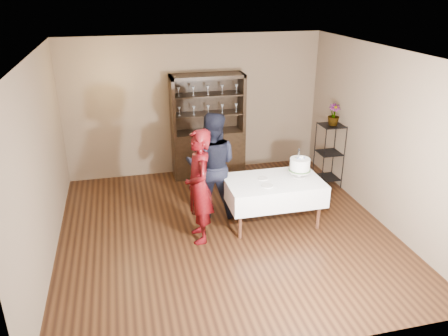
{
  "coord_description": "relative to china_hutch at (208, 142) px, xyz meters",
  "views": [
    {
      "loc": [
        -1.4,
        -5.69,
        3.55
      ],
      "look_at": [
        0.0,
        0.1,
        1.02
      ],
      "focal_mm": 35.0,
      "sensor_mm": 36.0,
      "label": 1
    }
  ],
  "objects": [
    {
      "name": "plant_etagere",
      "position": [
        2.08,
        -1.05,
        -0.01
      ],
      "size": [
        0.42,
        0.42,
        1.2
      ],
      "color": "black",
      "rests_on": "floor"
    },
    {
      "name": "plate_near",
      "position": [
        0.43,
        -2.34,
        0.08
      ],
      "size": [
        0.21,
        0.21,
        0.01
      ],
      "primitive_type": "cylinder",
      "rotation": [
        0.0,
        0.0,
        0.16
      ],
      "color": "beige",
      "rests_on": "cake_table"
    },
    {
      "name": "woman",
      "position": [
        -0.62,
        -2.36,
        0.19
      ],
      "size": [
        0.43,
        0.63,
        1.71
      ],
      "primitive_type": "imported",
      "rotation": [
        0.0,
        0.0,
        -1.55
      ],
      "color": "#3A050C",
      "rests_on": "floor"
    },
    {
      "name": "man",
      "position": [
        -0.27,
        -1.65,
        0.21
      ],
      "size": [
        0.99,
        0.86,
        1.74
      ],
      "primitive_type": "imported",
      "rotation": [
        0.0,
        0.0,
        2.87
      ],
      "color": "black",
      "rests_on": "floor"
    },
    {
      "name": "wall_right",
      "position": [
        2.3,
        -2.25,
        0.69
      ],
      "size": [
        0.02,
        5.0,
        2.7
      ],
      "primitive_type": "cube",
      "color": "brown",
      "rests_on": "floor"
    },
    {
      "name": "china_hutch",
      "position": [
        0.0,
        0.0,
        0.0
      ],
      "size": [
        1.4,
        0.48,
        2.0
      ],
      "color": "black",
      "rests_on": "floor"
    },
    {
      "name": "ceiling",
      "position": [
        -0.2,
        -2.25,
        2.04
      ],
      "size": [
        5.0,
        5.0,
        0.0
      ],
      "primitive_type": "plane",
      "rotation": [
        3.14,
        0.0,
        0.0
      ],
      "color": "white",
      "rests_on": "back_wall"
    },
    {
      "name": "cake_table",
      "position": [
        0.6,
        -2.16,
        -0.1
      ],
      "size": [
        1.49,
        0.92,
        0.74
      ],
      "rotation": [
        0.0,
        0.0,
        -0.0
      ],
      "color": "white",
      "rests_on": "floor"
    },
    {
      "name": "cake",
      "position": [
        1.03,
        -2.13,
        0.27
      ],
      "size": [
        0.35,
        0.35,
        0.48
      ],
      "rotation": [
        0.0,
        0.0,
        -0.01
      ],
      "color": "beige",
      "rests_on": "cake_table"
    },
    {
      "name": "potted_plant",
      "position": [
        2.09,
        -1.06,
        0.72
      ],
      "size": [
        0.22,
        0.22,
        0.39
      ],
      "primitive_type": "imported",
      "rotation": [
        0.0,
        0.0,
        -0.03
      ],
      "color": "#3A612E",
      "rests_on": "plant_etagere"
    },
    {
      "name": "floor",
      "position": [
        -0.2,
        -2.25,
        -0.66
      ],
      "size": [
        5.0,
        5.0,
        0.0
      ],
      "primitive_type": "plane",
      "color": "black",
      "rests_on": "ground"
    },
    {
      "name": "back_wall",
      "position": [
        -0.2,
        0.25,
        0.69
      ],
      "size": [
        5.0,
        0.02,
        2.7
      ],
      "primitive_type": "cube",
      "color": "brown",
      "rests_on": "floor"
    },
    {
      "name": "plate_far",
      "position": [
        0.44,
        -2.07,
        0.08
      ],
      "size": [
        0.18,
        0.18,
        0.01
      ],
      "primitive_type": "cylinder",
      "rotation": [
        0.0,
        0.0,
        0.15
      ],
      "color": "beige",
      "rests_on": "cake_table"
    },
    {
      "name": "wall_left",
      "position": [
        -2.7,
        -2.25,
        0.69
      ],
      "size": [
        0.02,
        5.0,
        2.7
      ],
      "primitive_type": "cube",
      "color": "brown",
      "rests_on": "floor"
    }
  ]
}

